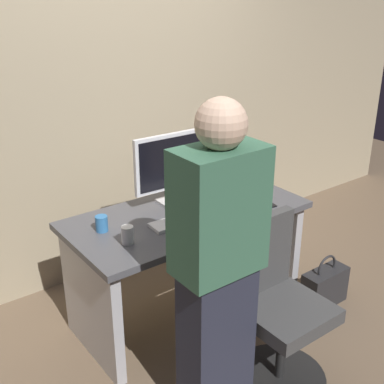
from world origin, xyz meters
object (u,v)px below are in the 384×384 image
(office_chair, at_px, (276,311))
(book_stack, at_px, (238,175))
(person_at_desk, at_px, (218,271))
(cup_near_keyboard, at_px, (127,235))
(cell_phone, at_px, (266,203))
(handbag, at_px, (324,287))
(keyboard, at_px, (184,219))
(cup_by_monitor, at_px, (102,224))
(desk, at_px, (187,244))
(monitor, at_px, (173,164))
(mouse, at_px, (221,207))

(office_chair, xyz_separation_m, book_stack, (0.48, 0.86, 0.40))
(person_at_desk, relative_size, cup_near_keyboard, 16.25)
(cell_phone, relative_size, handbag, 0.38)
(person_at_desk, height_order, handbag, person_at_desk)
(office_chair, bearing_deg, cup_near_keyboard, 130.63)
(keyboard, xyz_separation_m, cup_near_keyboard, (-0.41, -0.04, 0.04))
(person_at_desk, distance_m, cell_phone, 1.03)
(cup_by_monitor, bearing_deg, person_at_desk, -79.74)
(desk, xyz_separation_m, keyboard, (-0.09, -0.09, 0.24))
(monitor, distance_m, cell_phone, 0.64)
(keyboard, distance_m, cell_phone, 0.58)
(monitor, height_order, cup_near_keyboard, monitor)
(desk, xyz_separation_m, handbag, (0.80, -0.49, -0.38))
(office_chair, relative_size, cell_phone, 6.53)
(cup_near_keyboard, xyz_separation_m, cell_phone, (0.97, -0.08, -0.05))
(keyboard, height_order, mouse, mouse)
(person_at_desk, bearing_deg, cell_phone, 32.80)
(monitor, xyz_separation_m, cell_phone, (0.45, -0.39, -0.25))
(monitor, xyz_separation_m, mouse, (0.17, -0.28, -0.24))
(desk, height_order, book_stack, book_stack)
(monitor, relative_size, handbag, 1.43)
(desk, distance_m, person_at_desk, 0.91)
(desk, distance_m, cell_phone, 0.57)
(handbag, bearing_deg, cup_near_keyboard, 164.61)
(mouse, bearing_deg, handbag, -32.33)
(keyboard, bearing_deg, person_at_desk, -112.03)
(keyboard, distance_m, cup_by_monitor, 0.48)
(cup_near_keyboard, relative_size, handbag, 0.27)
(mouse, bearing_deg, desk, 152.57)
(cell_phone, xyz_separation_m, handbag, (0.33, -0.28, -0.61))
(desk, height_order, cup_by_monitor, cup_by_monitor)
(cup_by_monitor, height_order, book_stack, book_stack)
(desk, bearing_deg, handbag, -31.20)
(desk, height_order, office_chair, office_chair)
(book_stack, bearing_deg, monitor, 172.08)
(desk, bearing_deg, office_chair, -87.04)
(cup_by_monitor, bearing_deg, cell_phone, -16.00)
(office_chair, relative_size, person_at_desk, 0.57)
(keyboard, bearing_deg, monitor, 69.21)
(mouse, distance_m, handbag, 0.96)
(cup_by_monitor, distance_m, book_stack, 1.06)
(desk, height_order, monitor, monitor)
(cup_near_keyboard, height_order, cup_by_monitor, cup_near_keyboard)
(desk, xyz_separation_m, person_at_desk, (-0.39, -0.76, 0.32))
(cup_by_monitor, height_order, handbag, cup_by_monitor)
(monitor, bearing_deg, cup_near_keyboard, -149.16)
(person_at_desk, distance_m, book_stack, 1.25)
(person_at_desk, xyz_separation_m, cup_by_monitor, (-0.15, 0.85, -0.05))
(monitor, bearing_deg, office_chair, -89.11)
(desk, distance_m, mouse, 0.33)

